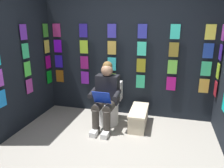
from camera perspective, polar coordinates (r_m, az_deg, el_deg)
The scene contains 6 objects.
ground_plane at distance 3.14m, azimuth -3.06°, elevation -20.14°, with size 30.00×30.00×0.00m, color #9E998E.
display_wall_back at distance 4.31m, azimuth 4.01°, elevation 6.86°, with size 3.43×0.14×2.32m.
display_wall_right at distance 4.18m, azimuth -22.48°, elevation 5.36°, with size 0.14×1.73×2.32m.
toilet at distance 4.10m, azimuth -0.69°, elevation -5.72°, with size 0.41×0.56×0.77m.
person_reading at distance 3.80m, azimuth -1.68°, elevation -3.12°, with size 0.53×0.69×1.19m.
comic_longbox_near at distance 4.03m, azimuth 7.03°, elevation -8.77°, with size 0.30×0.76×0.33m.
Camera 1 is at (-0.80, 2.40, 1.86)m, focal length 34.66 mm.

